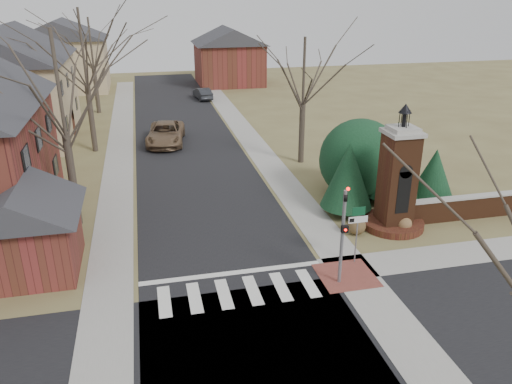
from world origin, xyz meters
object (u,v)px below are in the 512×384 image
object	(u,v)px
traffic_signal_pole	(343,228)
brick_gate_monument	(396,188)
pickup_truck	(166,134)
distant_car	(203,93)
sign_post	(358,224)

from	to	relation	value
traffic_signal_pole	brick_gate_monument	bearing A→B (deg)	43.24
pickup_truck	traffic_signal_pole	bearing A→B (deg)	-67.03
brick_gate_monument	distant_car	world-z (taller)	brick_gate_monument
brick_gate_monument	traffic_signal_pole	bearing A→B (deg)	-136.76
brick_gate_monument	sign_post	bearing A→B (deg)	-138.58
pickup_truck	distant_car	distance (m)	17.10
pickup_truck	distant_car	xyz separation A→B (m)	(5.00, 16.36, -0.18)
traffic_signal_pole	distant_car	distance (m)	38.59
traffic_signal_pole	sign_post	size ratio (longest dim) A/B	1.64
traffic_signal_pole	pickup_truck	distance (m)	23.01
distant_car	pickup_truck	bearing A→B (deg)	64.40
traffic_signal_pole	pickup_truck	size ratio (longest dim) A/B	0.76
traffic_signal_pole	sign_post	xyz separation A→B (m)	(1.29, 1.41, -0.64)
distant_car	sign_post	bearing A→B (deg)	84.78
pickup_truck	sign_post	bearing A→B (deg)	-62.82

